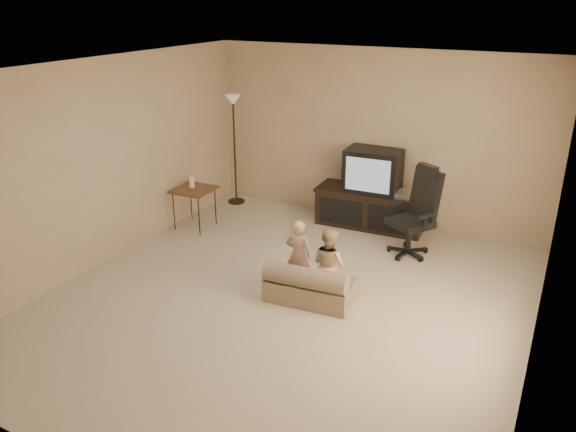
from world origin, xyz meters
name	(u,v)px	position (x,y,z in m)	size (l,w,h in m)	color
floor	(286,301)	(0.00, 0.00, 0.00)	(5.50, 5.50, 0.00)	beige
room_shell	(285,170)	(0.00, 0.00, 1.52)	(5.50, 5.50, 5.50)	white
tv_stand	(372,195)	(0.09, 2.49, 0.48)	(1.63, 0.66, 1.15)	black
office_chair	(414,223)	(0.90, 1.85, 0.43)	(0.75, 0.76, 1.18)	black
side_table	(194,190)	(-2.16, 1.28, 0.57)	(0.55, 0.55, 0.80)	brown
floor_lamp	(234,125)	(-2.19, 2.44, 1.27)	(0.27, 0.27, 1.73)	black
child_sofa	(309,286)	(0.22, 0.12, 0.19)	(0.99, 0.61, 0.46)	#9D856A
toddler_left	(299,255)	(-0.02, 0.34, 0.42)	(0.31, 0.22, 0.84)	#D7AB86
toddler_right	(329,265)	(0.40, 0.26, 0.43)	(0.42, 0.23, 0.86)	#D7AB86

